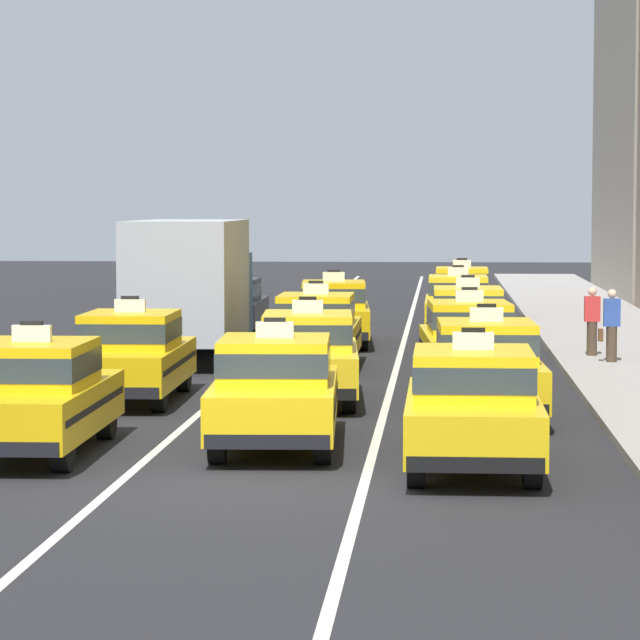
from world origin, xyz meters
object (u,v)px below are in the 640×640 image
(taxi_left_second, at_px, (131,354))
(pedestrian_near_crosswalk, at_px, (611,326))
(taxi_left_nearest, at_px, (34,395))
(taxi_center_fourth, at_px, (334,311))
(taxi_right_fourth, at_px, (467,320))
(taxi_right_sixth, at_px, (462,292))
(sedan_left_fourth, at_px, (230,305))
(taxi_center_nearest, at_px, (275,389))
(taxi_right_fifth, at_px, (458,304))
(taxi_right_third, at_px, (469,340))
(taxi_center_second, at_px, (308,355))
(box_truck_left_third, at_px, (192,284))
(taxi_right_second, at_px, (486,367))
(pedestrian_mid_block, at_px, (592,321))
(taxi_right_nearest, at_px, (473,406))
(taxi_center_third, at_px, (316,329))

(taxi_left_second, xyz_separation_m, pedestrian_near_crosswalk, (9.45, 6.63, 0.08))
(taxi_left_nearest, distance_m, taxi_center_fourth, 18.47)
(taxi_right_fourth, relative_size, taxi_right_sixth, 1.00)
(sedan_left_fourth, height_order, taxi_center_fourth, taxi_center_fourth)
(taxi_center_nearest, xyz_separation_m, taxi_right_fifth, (2.92, 20.65, 0.00))
(taxi_right_third, bearing_deg, pedestrian_near_crosswalk, 43.41)
(taxi_center_second, bearing_deg, box_truck_left_third, 113.43)
(taxi_center_fourth, bearing_deg, taxi_right_second, -75.59)
(taxi_center_nearest, bearing_deg, taxi_center_second, 89.66)
(taxi_center_fourth, height_order, taxi_right_fourth, same)
(taxi_left_second, relative_size, taxi_right_fifth, 1.01)
(taxi_right_fourth, bearing_deg, pedestrian_near_crosswalk, -39.04)
(taxi_left_nearest, relative_size, taxi_center_nearest, 0.99)
(taxi_center_second, height_order, pedestrian_mid_block, taxi_center_second)
(taxi_left_nearest, height_order, sedan_left_fourth, taxi_left_nearest)
(taxi_left_second, relative_size, taxi_right_sixth, 1.01)
(taxi_right_second, bearing_deg, taxi_right_nearest, -93.50)
(taxi_left_nearest, bearing_deg, taxi_right_sixth, 76.57)
(taxi_center_fourth, relative_size, pedestrian_mid_block, 2.95)
(taxi_right_fourth, xyz_separation_m, pedestrian_near_crosswalk, (3.13, -2.54, 0.08))
(taxi_right_nearest, bearing_deg, pedestrian_near_crosswalk, 76.39)
(sedan_left_fourth, xyz_separation_m, taxi_center_third, (3.10, -8.91, 0.03))
(taxi_left_nearest, relative_size, taxi_center_fourth, 0.98)
(taxi_center_fourth, bearing_deg, taxi_center_nearest, -89.00)
(taxi_right_second, relative_size, pedestrian_mid_block, 2.92)
(sedan_left_fourth, relative_size, taxi_center_fourth, 0.93)
(taxi_left_second, relative_size, taxi_center_nearest, 0.99)
(taxi_left_second, relative_size, taxi_right_fourth, 1.00)
(taxi_left_nearest, xyz_separation_m, taxi_center_nearest, (3.42, 0.91, 0.00))
(taxi_right_third, relative_size, taxi_right_sixth, 1.02)
(sedan_left_fourth, bearing_deg, pedestrian_mid_block, -36.22)
(taxi_right_third, distance_m, taxi_right_sixth, 17.41)
(box_truck_left_third, bearing_deg, taxi_left_second, -89.27)
(taxi_center_second, bearing_deg, pedestrian_near_crosswalk, 46.83)
(taxi_right_nearest, relative_size, pedestrian_mid_block, 2.89)
(taxi_right_fourth, bearing_deg, taxi_center_second, -108.51)
(taxi_center_second, xyz_separation_m, taxi_right_nearest, (2.87, -7.10, 0.00))
(box_truck_left_third, bearing_deg, taxi_right_fifth, 50.17)
(taxi_center_second, bearing_deg, taxi_left_second, -179.31)
(sedan_left_fourth, bearing_deg, taxi_center_second, -77.08)
(taxi_left_second, height_order, taxi_center_third, same)
(taxi_left_nearest, relative_size, taxi_right_sixth, 1.00)
(box_truck_left_third, distance_m, pedestrian_mid_block, 9.31)
(taxi_right_fourth, relative_size, pedestrian_mid_block, 2.90)
(taxi_right_third, relative_size, taxi_right_fifth, 1.02)
(taxi_right_nearest, bearing_deg, taxi_center_nearest, 149.68)
(taxi_center_nearest, bearing_deg, taxi_right_second, 47.87)
(taxi_center_third, height_order, taxi_right_third, same)
(taxi_center_fourth, xyz_separation_m, pedestrian_mid_block, (6.24, -3.81, 0.07))
(taxi_left_nearest, distance_m, sedan_left_fourth, 21.22)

